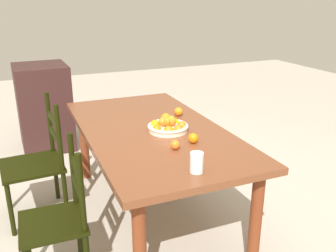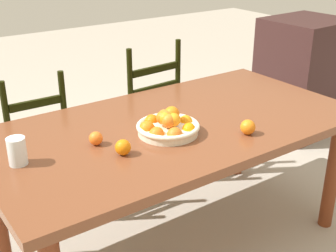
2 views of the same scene
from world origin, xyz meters
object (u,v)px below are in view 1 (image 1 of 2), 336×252
(drinking_glass, at_px, (197,162))
(dining_table, at_px, (152,138))
(orange_loose_0, at_px, (179,112))
(orange_loose_2, at_px, (193,138))
(chair_by_cabinet, at_px, (37,164))
(chair_near_window, at_px, (59,221))
(fruit_bowl, at_px, (168,126))
(cabinet, at_px, (44,107))
(orange_loose_1, at_px, (175,145))

(drinking_glass, bearing_deg, dining_table, -1.50)
(orange_loose_0, distance_m, orange_loose_2, 0.62)
(chair_by_cabinet, bearing_deg, chair_near_window, 0.56)
(chair_by_cabinet, distance_m, orange_loose_0, 1.22)
(orange_loose_2, bearing_deg, fruit_bowl, 13.44)
(cabinet, relative_size, orange_loose_2, 13.92)
(chair_by_cabinet, height_order, orange_loose_1, chair_by_cabinet)
(fruit_bowl, bearing_deg, chair_near_window, 113.75)
(fruit_bowl, relative_size, orange_loose_0, 4.19)
(orange_loose_0, bearing_deg, drinking_glass, 161.47)
(cabinet, relative_size, orange_loose_1, 15.48)
(cabinet, xyz_separation_m, fruit_bowl, (-1.94, -0.76, 0.30))
(cabinet, height_order, orange_loose_2, cabinet)
(dining_table, distance_m, cabinet, 1.96)
(dining_table, height_order, orange_loose_1, orange_loose_1)
(chair_near_window, height_order, orange_loose_0, chair_near_window)
(chair_near_window, distance_m, orange_loose_0, 1.35)
(chair_by_cabinet, bearing_deg, fruit_bowl, 61.02)
(drinking_glass, bearing_deg, fruit_bowl, -9.08)
(cabinet, bearing_deg, chair_by_cabinet, 170.93)
(chair_near_window, bearing_deg, fruit_bowl, 114.73)
(chair_near_window, xyz_separation_m, chair_by_cabinet, (0.82, 0.07, 0.03))
(chair_by_cabinet, height_order, orange_loose_2, chair_by_cabinet)
(orange_loose_1, xyz_separation_m, drinking_glass, (-0.35, 0.02, 0.03))
(chair_by_cabinet, relative_size, orange_loose_0, 13.28)
(chair_by_cabinet, xyz_separation_m, orange_loose_0, (-0.12, -1.17, 0.33))
(chair_near_window, bearing_deg, cabinet, 178.11)
(dining_table, bearing_deg, fruit_bowl, -140.88)
(chair_near_window, height_order, chair_by_cabinet, chair_by_cabinet)
(chair_by_cabinet, height_order, fruit_bowl, chair_by_cabinet)
(chair_near_window, bearing_deg, orange_loose_2, 96.91)
(orange_loose_2, bearing_deg, drinking_glass, 156.15)
(orange_loose_1, bearing_deg, fruit_bowl, -15.55)
(chair_near_window, distance_m, chair_by_cabinet, 0.83)
(dining_table, xyz_separation_m, chair_by_cabinet, (0.33, 0.85, -0.21))
(cabinet, height_order, fruit_bowl, cabinet)
(chair_by_cabinet, height_order, cabinet, cabinet)
(dining_table, height_order, orange_loose_0, orange_loose_0)
(fruit_bowl, relative_size, orange_loose_1, 4.84)
(fruit_bowl, xyz_separation_m, orange_loose_0, (0.31, -0.23, -0.01))
(chair_near_window, xyz_separation_m, orange_loose_1, (0.05, -0.78, 0.36))
(orange_loose_0, bearing_deg, orange_loose_2, 165.26)
(orange_loose_0, bearing_deg, fruit_bowl, 144.16)
(orange_loose_1, relative_size, orange_loose_2, 0.90)
(orange_loose_2, bearing_deg, chair_near_window, 95.93)
(orange_loose_1, height_order, orange_loose_2, orange_loose_2)
(chair_near_window, relative_size, drinking_glass, 7.62)
(cabinet, distance_m, orange_loose_0, 1.93)
(orange_loose_1, bearing_deg, dining_table, -0.60)
(chair_near_window, relative_size, cabinet, 0.93)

